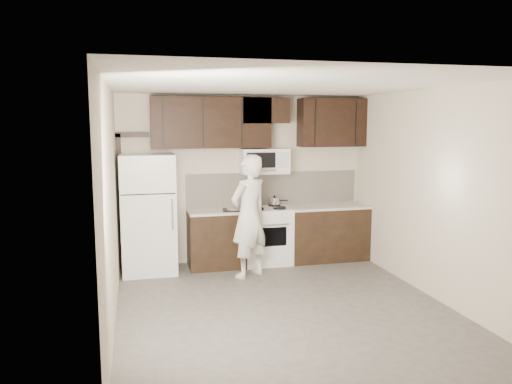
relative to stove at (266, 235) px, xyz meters
name	(u,v)px	position (x,y,z in m)	size (l,w,h in m)	color
floor	(283,307)	(-0.30, -1.94, -0.46)	(4.50, 4.50, 0.00)	#4C4A48
back_wall	(244,179)	(-0.30, 0.31, 0.89)	(4.00, 4.00, 0.00)	beige
ceiling	(284,85)	(-0.30, -1.94, 2.24)	(4.50, 4.50, 0.00)	white
counter_run	(284,234)	(0.30, 0.00, 0.00)	(2.95, 0.64, 0.91)	black
stove	(266,235)	(0.00, 0.00, 0.00)	(0.76, 0.66, 0.94)	white
backsplash	(273,188)	(0.20, 0.30, 0.72)	(2.90, 0.02, 0.54)	silver
upper_cabinets	(259,121)	(-0.09, 0.14, 1.82)	(3.48, 0.35, 0.78)	black
microwave	(264,161)	(0.00, 0.12, 1.19)	(0.76, 0.42, 0.40)	white
refrigerator	(148,214)	(-1.85, -0.05, 0.44)	(0.80, 0.76, 1.80)	white
door_trim	(123,189)	(-2.22, 0.27, 0.79)	(0.50, 0.08, 2.12)	black
saucepan	(274,202)	(0.18, 0.15, 0.52)	(0.31, 0.18, 0.17)	silver
baking_tray	(235,210)	(-0.54, -0.13, 0.46)	(0.37, 0.28, 0.02)	black
pizza	(235,209)	(-0.54, -0.13, 0.48)	(0.25, 0.25, 0.02)	beige
person	(249,216)	(-0.43, -0.62, 0.44)	(0.66, 0.43, 1.81)	white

